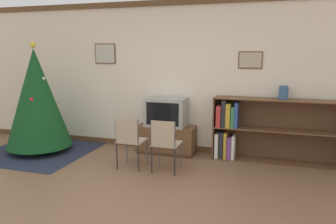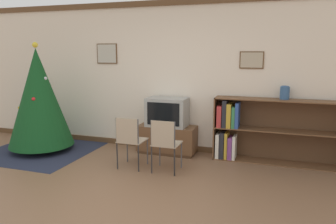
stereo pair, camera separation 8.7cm
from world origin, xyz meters
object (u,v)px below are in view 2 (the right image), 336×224
Objects in this scene: folding_chair_left at (130,139)px; vase at (285,92)px; tv_console at (167,139)px; folding_chair_right at (165,142)px; bookshelf at (257,131)px; christmas_tree at (39,98)px; television at (167,112)px.

folding_chair_left is 2.56m from vase.
tv_console is 1.26× the size of folding_chair_right.
folding_chair_left is 1.00× the size of folding_chair_right.
bookshelf is 10.06× the size of vase.
folding_chair_right is 2.08m from vase.
bookshelf reaches higher than folding_chair_left.
vase is (0.40, 0.03, 0.66)m from bookshelf.
christmas_tree reaches higher than folding_chair_left.
christmas_tree is 2.06m from folding_chair_left.
bookshelf is (1.84, 1.01, 0.04)m from folding_chair_left.
folding_chair_left is (1.96, -0.35, -0.51)m from christmas_tree.
vase is at bearing 32.21° from folding_chair_right.
christmas_tree is 2.77× the size of television.
television is at bearing 14.73° from christmas_tree.
vase is (4.20, 0.69, 0.18)m from christmas_tree.
vase is (1.95, 0.10, 0.92)m from tv_console.
bookshelf is at bearing 9.85° from christmas_tree.
folding_chair_left reaches higher than tv_console.
vase is at bearing 3.00° from television.
christmas_tree is 2.61m from folding_chair_right.
television is 0.87× the size of folding_chair_right.
television is 0.33× the size of bookshelf.
folding_chair_right is (0.29, -0.95, 0.22)m from tv_console.
folding_chair_left is at bearing -154.91° from vase.
bookshelf reaches higher than television.
vase reaches higher than folding_chair_left.
folding_chair_right is at bearing -73.09° from television.
television is 1.99m from vase.
christmas_tree is at bearing -170.15° from bookshelf.
folding_chair_right is (0.57, 0.00, 0.00)m from folding_chair_left.
television is 3.32× the size of vase.
television is 1.03m from folding_chair_right.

